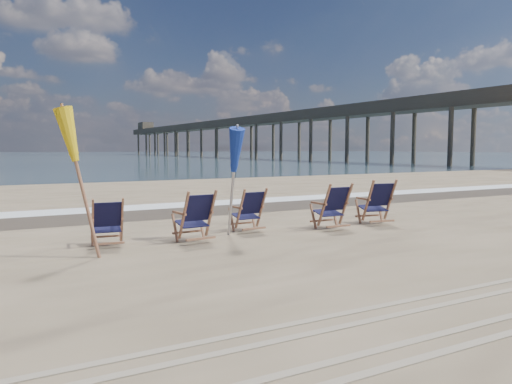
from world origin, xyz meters
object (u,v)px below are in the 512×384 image
umbrella_blue (232,152)px  fishing_pier (248,132)px  beach_chair_4 (390,202)px  umbrella_yellow (81,141)px  beach_chair_0 (122,222)px  beach_chair_3 (346,206)px  beach_chair_1 (211,215)px  beach_chair_2 (262,209)px

umbrella_blue → fishing_pier: bearing=61.8°
beach_chair_4 → umbrella_yellow: size_ratio=0.44×
beach_chair_0 → beach_chair_3: bearing=-178.1°
beach_chair_0 → beach_chair_4: bearing=-176.6°
beach_chair_0 → umbrella_blue: bearing=-176.9°
umbrella_yellow → fishing_pier: 83.06m
beach_chair_3 → fishing_pier: 80.35m
beach_chair_1 → umbrella_yellow: 2.72m
umbrella_blue → beach_chair_1: bearing=-160.1°
fishing_pier → beach_chair_4: bearing=-115.6°
beach_chair_1 → umbrella_yellow: size_ratio=0.41×
beach_chair_0 → beach_chair_3: size_ratio=0.88×
beach_chair_1 → beach_chair_2: (1.41, 0.56, -0.03)m
beach_chair_1 → beach_chair_3: (3.14, -0.07, 0.01)m
beach_chair_2 → umbrella_blue: umbrella_blue is taller
beach_chair_2 → umbrella_blue: (-0.87, -0.37, 1.21)m
beach_chair_1 → fishing_pier: fishing_pier is taller
beach_chair_2 → beach_chair_3: beach_chair_3 is taller
beach_chair_1 → beach_chair_4: beach_chair_4 is taller
beach_chair_3 → umbrella_yellow: bearing=3.3°
beach_chair_4 → umbrella_blue: size_ratio=0.48×
beach_chair_0 → beach_chair_2: bearing=-168.8°
beach_chair_4 → umbrella_yellow: 6.94m
beach_chair_2 → beach_chair_4: bearing=166.5°
beach_chair_1 → umbrella_yellow: bearing=2.4°
beach_chair_0 → fishing_pier: 82.20m
beach_chair_0 → beach_chair_1: beach_chair_1 is taller
beach_chair_4 → fishing_pier: fishing_pier is taller
umbrella_yellow → umbrella_blue: (2.88, 0.49, -0.19)m
beach_chair_1 → fishing_pier: 81.73m
beach_chair_3 → beach_chair_2: bearing=-19.2°
umbrella_yellow → beach_chair_0: bearing=39.3°
beach_chair_3 → beach_chair_0: bearing=-3.9°
beach_chair_2 → beach_chair_3: (1.73, -0.63, 0.04)m
beach_chair_2 → fishing_pier: (37.52, 71.18, 4.18)m
beach_chair_1 → umbrella_yellow: (-2.34, -0.29, 1.37)m
beach_chair_2 → beach_chair_3: 1.84m
beach_chair_3 → beach_chair_4: bearing=-177.2°
beach_chair_3 → umbrella_yellow: (-5.48, -0.22, 1.36)m
umbrella_yellow → umbrella_blue: bearing=9.6°
beach_chair_0 → beach_chair_1: (1.57, -0.34, 0.05)m
beach_chair_1 → umbrella_blue: 1.31m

